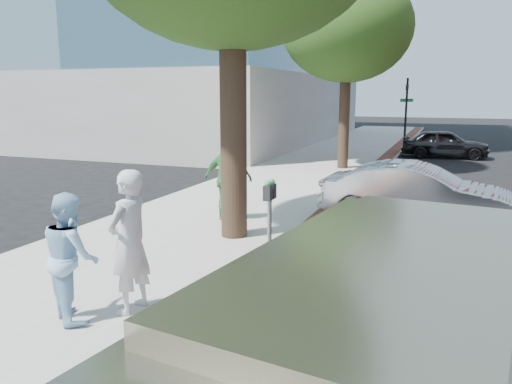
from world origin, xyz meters
The scene contains 14 objects.
ground centered at (0.00, 0.00, 0.00)m, with size 120.00×120.00×0.00m, color black.
sidewalk centered at (-1.50, 8.00, 0.07)m, with size 5.00×60.00×0.15m, color #9E9991.
brick_strip centered at (0.70, 8.00, 0.15)m, with size 0.60×60.00×0.01m, color brown.
curb centered at (1.05, 8.00, 0.07)m, with size 0.10×60.00×0.15m, color gray.
office_base centered at (-13.00, 22.00, 2.00)m, with size 18.20×22.20×4.00m, color gray.
signal_near centered at (0.90, 22.00, 2.25)m, with size 0.70×0.15×3.80m.
tree_far centered at (-0.50, 12.00, 5.30)m, with size 4.80×4.80×7.14m.
parking_meter centered at (0.71, 0.35, 1.21)m, with size 0.12×0.32×1.47m.
person_gray centered at (-0.42, -1.83, 1.09)m, with size 0.69×0.45×1.88m, color #B8B9BD.
person_officer centered at (-0.98, -2.27, 0.96)m, with size 0.79×0.62×1.63m, color #93C3E3.
person_green centered at (-1.26, 3.05, 1.08)m, with size 1.09×0.46×1.87m, color #419149.
sedan_silver centered at (2.70, 4.73, 0.70)m, with size 1.49×4.26×1.40m, color silver.
bg_car centered at (3.07, 17.96, 0.67)m, with size 1.57×3.90×1.33m, color black.
van centered at (3.02, -3.00, 1.01)m, with size 2.55×5.20×1.85m.
Camera 1 is at (3.35, -6.97, 2.96)m, focal length 35.00 mm.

